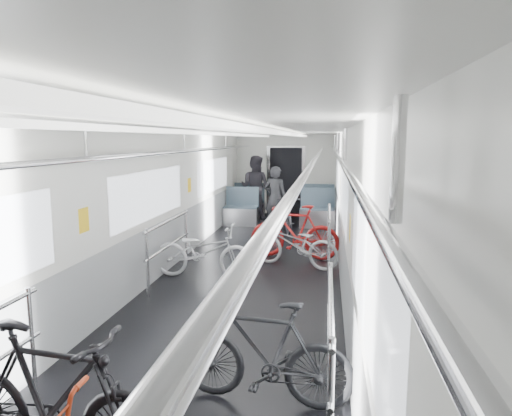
{
  "coord_description": "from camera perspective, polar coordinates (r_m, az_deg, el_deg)",
  "views": [
    {
      "loc": [
        1.22,
        -6.69,
        2.25
      ],
      "look_at": [
        0.0,
        1.16,
        1.05
      ],
      "focal_mm": 32.0,
      "sensor_mm": 36.0,
      "label": 1
    }
  ],
  "objects": [
    {
      "name": "bike_right_near",
      "position": [
        4.06,
        1.0,
        -17.55
      ],
      "size": [
        1.57,
        0.58,
        0.92
      ],
      "primitive_type": "imported",
      "rotation": [
        0.0,
        0.0,
        -1.67
      ],
      "color": "black",
      "rests_on": "floor"
    },
    {
      "name": "bike_right_far",
      "position": [
        8.68,
        4.79,
        -2.95
      ],
      "size": [
        1.78,
        0.74,
        1.04
      ],
      "primitive_type": "imported",
      "rotation": [
        0.0,
        0.0,
        -1.72
      ],
      "color": "#A51514",
      "rests_on": "floor"
    },
    {
      "name": "bike_aisle",
      "position": [
        11.28,
        3.72,
        -0.68
      ],
      "size": [
        0.97,
        1.75,
        0.87
      ],
      "primitive_type": "imported",
      "rotation": [
        0.0,
        0.0,
        0.25
      ],
      "color": "black",
      "rests_on": "floor"
    },
    {
      "name": "bike_left_mid",
      "position": [
        3.57,
        -23.98,
        -21.08
      ],
      "size": [
        1.8,
        0.67,
        1.06
      ],
      "primitive_type": "imported",
      "rotation": [
        0.0,
        0.0,
        1.47
      ],
      "color": "black",
      "rests_on": "floor"
    },
    {
      "name": "bike_right_mid",
      "position": [
        8.11,
        4.88,
        -4.5
      ],
      "size": [
        1.69,
        1.03,
        0.84
      ],
      "primitive_type": "imported",
      "rotation": [
        0.0,
        0.0,
        -1.89
      ],
      "color": "#9A9B9F",
      "rests_on": "floor"
    },
    {
      "name": "person_seated",
      "position": [
        13.0,
        -0.13,
        2.62
      ],
      "size": [
        1.02,
        0.88,
        1.8
      ],
      "primitive_type": "imported",
      "rotation": [
        0.0,
        0.0,
        2.88
      ],
      "color": "#2A282F",
      "rests_on": "floor"
    },
    {
      "name": "car_shell",
      "position": [
        8.63,
        0.64,
        1.11
      ],
      "size": [
        3.02,
        14.01,
        2.41
      ],
      "color": "black",
      "rests_on": "ground"
    },
    {
      "name": "bike_left_far",
      "position": [
        7.52,
        -6.59,
        -5.4
      ],
      "size": [
        1.69,
        0.62,
        0.88
      ],
      "primitive_type": "imported",
      "rotation": [
        0.0,
        0.0,
        1.55
      ],
      "color": "silver",
      "rests_on": "floor"
    },
    {
      "name": "person_standing",
      "position": [
        11.35,
        2.45,
        1.24
      ],
      "size": [
        0.67,
        0.53,
        1.6
      ],
      "primitive_type": "imported",
      "rotation": [
        0.0,
        0.0,
        2.87
      ],
      "color": "black",
      "rests_on": "floor"
    }
  ]
}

